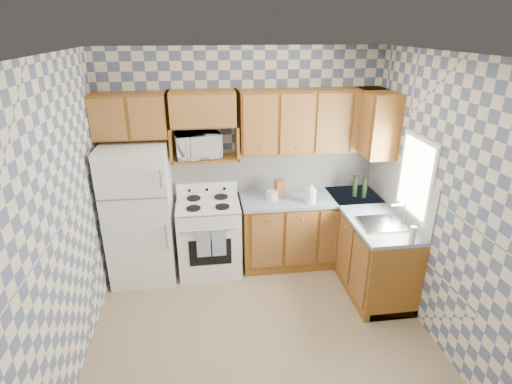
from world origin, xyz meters
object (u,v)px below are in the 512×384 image
(microwave, at_px, (197,145))
(electric_kettle, at_px, (310,195))
(stove_body, at_px, (209,237))
(refrigerator, at_px, (140,214))

(microwave, bearing_deg, electric_kettle, -24.46)
(stove_body, xyz_separation_m, microwave, (-0.09, 0.18, 1.15))
(electric_kettle, bearing_deg, stove_body, 173.13)
(refrigerator, height_order, electric_kettle, refrigerator)
(refrigerator, height_order, microwave, microwave)
(refrigerator, distance_m, microwave, 1.06)
(microwave, height_order, electric_kettle, microwave)
(microwave, bearing_deg, refrigerator, -174.54)
(electric_kettle, bearing_deg, microwave, 166.00)
(refrigerator, distance_m, stove_body, 0.89)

